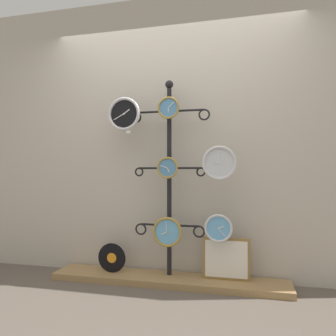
{
  "coord_description": "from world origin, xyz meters",
  "views": [
    {
      "loc": [
        0.73,
        -2.6,
        1.02
      ],
      "look_at": [
        0.0,
        0.36,
        1.07
      ],
      "focal_mm": 35.0,
      "sensor_mm": 36.0,
      "label": 1
    }
  ],
  "objects_px": {
    "clock_top_left": "(124,114)",
    "clock_bottom_center": "(167,232)",
    "display_stand": "(169,212)",
    "clock_middle_right": "(219,163)",
    "clock_middle_center": "(168,168)",
    "clock_bottom_right": "(218,228)",
    "clock_top_center": "(169,108)",
    "picture_frame": "(226,259)",
    "vinyl_record": "(112,258)"
  },
  "relations": [
    {
      "from": "clock_middle_center",
      "to": "picture_frame",
      "type": "bearing_deg",
      "value": 8.09
    },
    {
      "from": "clock_top_center",
      "to": "vinyl_record",
      "type": "relative_size",
      "value": 0.73
    },
    {
      "from": "clock_top_left",
      "to": "clock_middle_center",
      "type": "distance_m",
      "value": 0.66
    },
    {
      "from": "display_stand",
      "to": "clock_top_center",
      "type": "bearing_deg",
      "value": -80.33
    },
    {
      "from": "clock_top_left",
      "to": "clock_bottom_center",
      "type": "bearing_deg",
      "value": 1.52
    },
    {
      "from": "clock_top_center",
      "to": "vinyl_record",
      "type": "distance_m",
      "value": 1.53
    },
    {
      "from": "clock_top_left",
      "to": "vinyl_record",
      "type": "relative_size",
      "value": 1.13
    },
    {
      "from": "clock_middle_right",
      "to": "display_stand",
      "type": "bearing_deg",
      "value": 166.1
    },
    {
      "from": "clock_middle_right",
      "to": "picture_frame",
      "type": "distance_m",
      "value": 0.87
    },
    {
      "from": "clock_top_left",
      "to": "clock_top_center",
      "type": "relative_size",
      "value": 1.54
    },
    {
      "from": "display_stand",
      "to": "picture_frame",
      "type": "distance_m",
      "value": 0.67
    },
    {
      "from": "clock_top_center",
      "to": "picture_frame",
      "type": "xyz_separation_m",
      "value": [
        0.52,
        0.06,
        -1.38
      ]
    },
    {
      "from": "display_stand",
      "to": "clock_bottom_right",
      "type": "relative_size",
      "value": 7.61
    },
    {
      "from": "clock_bottom_center",
      "to": "vinyl_record",
      "type": "bearing_deg",
      "value": 176.32
    },
    {
      "from": "display_stand",
      "to": "clock_bottom_center",
      "type": "distance_m",
      "value": 0.2
    },
    {
      "from": "clock_top_center",
      "to": "clock_bottom_right",
      "type": "distance_m",
      "value": 1.18
    },
    {
      "from": "clock_bottom_right",
      "to": "vinyl_record",
      "type": "distance_m",
      "value": 1.08
    },
    {
      "from": "clock_middle_center",
      "to": "clock_middle_right",
      "type": "relative_size",
      "value": 0.65
    },
    {
      "from": "clock_middle_right",
      "to": "vinyl_record",
      "type": "relative_size",
      "value": 1.09
    },
    {
      "from": "clock_middle_right",
      "to": "vinyl_record",
      "type": "height_order",
      "value": "clock_middle_right"
    },
    {
      "from": "clock_bottom_center",
      "to": "vinyl_record",
      "type": "relative_size",
      "value": 0.98
    },
    {
      "from": "clock_top_center",
      "to": "clock_middle_right",
      "type": "distance_m",
      "value": 0.7
    },
    {
      "from": "clock_top_center",
      "to": "display_stand",
      "type": "bearing_deg",
      "value": 99.67
    },
    {
      "from": "clock_middle_right",
      "to": "vinyl_record",
      "type": "distance_m",
      "value": 1.38
    },
    {
      "from": "clock_middle_center",
      "to": "clock_top_left",
      "type": "bearing_deg",
      "value": -177.64
    },
    {
      "from": "clock_top_left",
      "to": "clock_top_center",
      "type": "distance_m",
      "value": 0.43
    },
    {
      "from": "clock_middle_right",
      "to": "vinyl_record",
      "type": "xyz_separation_m",
      "value": [
        -1.04,
        0.05,
        -0.91
      ]
    },
    {
      "from": "clock_middle_center",
      "to": "clock_bottom_center",
      "type": "relative_size",
      "value": 0.72
    },
    {
      "from": "clock_bottom_center",
      "to": "clock_bottom_right",
      "type": "height_order",
      "value": "clock_bottom_right"
    },
    {
      "from": "display_stand",
      "to": "clock_middle_right",
      "type": "xyz_separation_m",
      "value": [
        0.48,
        -0.12,
        0.45
      ]
    },
    {
      "from": "clock_middle_center",
      "to": "vinyl_record",
      "type": "xyz_separation_m",
      "value": [
        -0.56,
        0.03,
        -0.87
      ]
    },
    {
      "from": "clock_top_left",
      "to": "clock_bottom_center",
      "type": "xyz_separation_m",
      "value": [
        0.42,
        0.01,
        -1.1
      ]
    },
    {
      "from": "picture_frame",
      "to": "vinyl_record",
      "type": "bearing_deg",
      "value": -177.65
    },
    {
      "from": "clock_top_center",
      "to": "clock_bottom_right",
      "type": "relative_size",
      "value": 0.83
    },
    {
      "from": "clock_bottom_center",
      "to": "clock_top_center",
      "type": "bearing_deg",
      "value": 73.11
    },
    {
      "from": "display_stand",
      "to": "vinyl_record",
      "type": "distance_m",
      "value": 0.72
    },
    {
      "from": "clock_top_left",
      "to": "clock_bottom_right",
      "type": "distance_m",
      "value": 1.37
    },
    {
      "from": "clock_top_center",
      "to": "clock_middle_right",
      "type": "relative_size",
      "value": 0.67
    },
    {
      "from": "clock_middle_center",
      "to": "picture_frame",
      "type": "distance_m",
      "value": 0.98
    },
    {
      "from": "clock_top_center",
      "to": "clock_middle_center",
      "type": "relative_size",
      "value": 1.03
    },
    {
      "from": "clock_top_left",
      "to": "clock_top_center",
      "type": "height_order",
      "value": "clock_top_left"
    },
    {
      "from": "display_stand",
      "to": "clock_bottom_right",
      "type": "height_order",
      "value": "display_stand"
    },
    {
      "from": "clock_top_left",
      "to": "display_stand",
      "type": "bearing_deg",
      "value": 16.05
    },
    {
      "from": "clock_top_left",
      "to": "clock_bottom_center",
      "type": "relative_size",
      "value": 1.15
    },
    {
      "from": "display_stand",
      "to": "clock_bottom_right",
      "type": "xyz_separation_m",
      "value": [
        0.47,
        -0.1,
        -0.12
      ]
    },
    {
      "from": "display_stand",
      "to": "clock_middle_right",
      "type": "distance_m",
      "value": 0.67
    },
    {
      "from": "clock_top_center",
      "to": "clock_bottom_center",
      "type": "bearing_deg",
      "value": -106.89
    },
    {
      "from": "display_stand",
      "to": "picture_frame",
      "type": "bearing_deg",
      "value": -2.85
    },
    {
      "from": "clock_middle_right",
      "to": "clock_bottom_right",
      "type": "bearing_deg",
      "value": 123.35
    },
    {
      "from": "clock_middle_right",
      "to": "picture_frame",
      "type": "height_order",
      "value": "clock_middle_right"
    }
  ]
}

